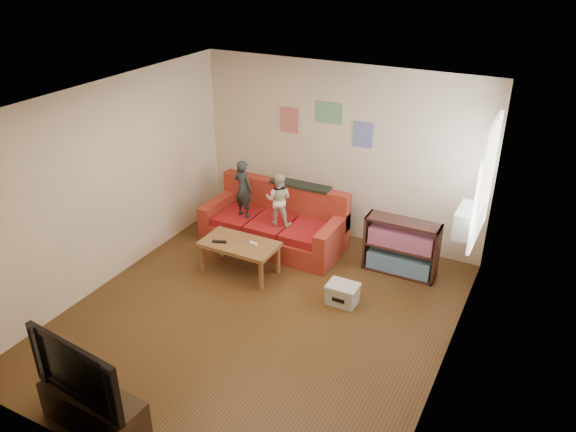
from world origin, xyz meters
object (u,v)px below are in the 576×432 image
at_px(coffee_table, 240,247).
at_px(tv_stand, 94,410).
at_px(child_a, 243,189).
at_px(bookshelf, 401,250).
at_px(file_box, 343,294).
at_px(sofa, 276,225).
at_px(television, 85,366).
at_px(child_b, 279,199).

distance_m(coffee_table, tv_stand, 3.04).
bearing_deg(child_a, coffee_table, 128.67).
distance_m(bookshelf, file_box, 1.16).
bearing_deg(file_box, sofa, 146.60).
relative_size(sofa, child_a, 2.37).
distance_m(coffee_table, television, 3.05).
bearing_deg(child_b, television, 76.33).
relative_size(coffee_table, file_box, 2.66).
distance_m(tv_stand, television, 0.54).
height_order(coffee_table, television, television).
height_order(sofa, child_a, child_a).
distance_m(sofa, coffee_table, 0.98).
bearing_deg(tv_stand, child_b, 93.87).
bearing_deg(tv_stand, file_box, 69.25).
height_order(child_a, tv_stand, child_a).
xyz_separation_m(bookshelf, tv_stand, (-1.76, -4.05, -0.16)).
xyz_separation_m(sofa, tv_stand, (0.19, -4.00, -0.11)).
xyz_separation_m(sofa, bookshelf, (1.95, 0.05, 0.05)).
height_order(sofa, file_box, sofa).
height_order(sofa, television, television).
bearing_deg(tv_stand, child_a, 102.76).
height_order(child_a, file_box, child_a).
height_order(child_a, television, child_a).
bearing_deg(file_box, television, -114.00).
xyz_separation_m(child_a, television, (0.64, -3.83, -0.14)).
xyz_separation_m(sofa, child_b, (0.15, -0.17, 0.53)).
height_order(child_a, bookshelf, child_a).
bearing_deg(coffee_table, child_a, 117.00).
bearing_deg(tv_stand, television, 0.00).
bearing_deg(sofa, tv_stand, -87.29).
xyz_separation_m(sofa, child_a, (-0.45, -0.17, 0.58)).
bearing_deg(sofa, television, -87.29).
xyz_separation_m(sofa, file_box, (1.52, -1.01, -0.17)).
distance_m(child_a, file_box, 2.27).
xyz_separation_m(sofa, television, (0.19, -4.00, 0.44)).
bearing_deg(child_b, tv_stand, 76.33).
bearing_deg(television, child_a, 105.62).
relative_size(coffee_table, bookshelf, 1.04).
relative_size(child_a, file_box, 2.25).
xyz_separation_m(child_a, tv_stand, (0.64, -3.83, -0.69)).
xyz_separation_m(coffee_table, tv_stand, (0.23, -3.03, -0.20)).
xyz_separation_m(child_a, coffee_table, (0.41, -0.80, -0.49)).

